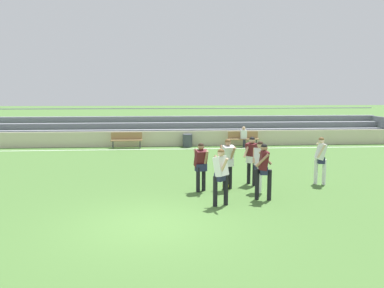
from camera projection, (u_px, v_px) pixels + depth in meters
name	position (u px, v px, depth m)	size (l,w,h in m)	color
ground_plane	(150.00, 225.00, 9.80)	(160.00, 160.00, 0.00)	#477033
field_line_sideline	(156.00, 149.00, 22.46)	(44.00, 0.12, 0.01)	white
sideline_wall	(156.00, 139.00, 23.62)	(48.00, 0.16, 0.91)	beige
bleacher_stand	(179.00, 128.00, 26.09)	(27.81, 2.75, 2.12)	#9EA3AD
bench_near_wall_gap	(243.00, 137.00, 23.48)	(1.80, 0.40, 0.90)	#99754C
bench_near_bin	(127.00, 139.00, 22.94)	(1.80, 0.40, 0.90)	#99754C
trash_bin	(187.00, 141.00, 23.35)	(0.57, 0.57, 0.76)	#3D424C
spectator_seated	(244.00, 135.00, 23.35)	(0.36, 0.42, 1.21)	#2D2D38
player_dark_pressing_high	(252.00, 156.00, 13.89)	(0.71, 0.49, 1.70)	black
player_white_wide_right	(228.00, 159.00, 13.18)	(0.48, 0.63, 1.72)	black
player_white_dropping_back	(221.00, 172.00, 11.31)	(0.50, 0.68, 1.67)	black
player_white_deep_cover	(321.00, 156.00, 13.92)	(0.44, 0.48, 1.69)	white
player_dark_on_ball	(264.00, 166.00, 11.91)	(0.61, 0.51, 1.73)	black
player_dark_overlapping	(201.00, 163.00, 12.94)	(0.47, 0.54, 1.61)	black
player_white_challenging	(260.00, 162.00, 12.87)	(0.56, 0.45, 1.68)	white
soccer_ball	(225.00, 186.00, 13.34)	(0.22, 0.22, 0.22)	yellow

